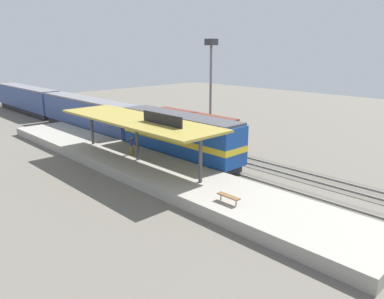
% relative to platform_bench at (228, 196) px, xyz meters
% --- Properties ---
extents(ground_plane, '(120.00, 120.00, 0.00)m').
position_rel_platform_bench_xyz_m(ground_plane, '(8.00, 11.98, -1.34)').
color(ground_plane, '#666056').
extents(track_near, '(3.20, 110.00, 0.16)m').
position_rel_platform_bench_xyz_m(track_near, '(6.00, 11.98, -1.31)').
color(track_near, '#565249').
rests_on(track_near, ground).
extents(track_far, '(3.20, 110.00, 0.16)m').
position_rel_platform_bench_xyz_m(track_far, '(10.60, 11.98, -1.31)').
color(track_far, '#565249').
rests_on(track_far, ground).
extents(platform, '(6.00, 44.00, 0.90)m').
position_rel_platform_bench_xyz_m(platform, '(1.40, 11.98, -0.89)').
color(platform, '#9E998E').
rests_on(platform, ground).
extents(station_canopy, '(5.20, 18.00, 4.70)m').
position_rel_platform_bench_xyz_m(station_canopy, '(1.40, 11.89, 3.19)').
color(station_canopy, '#47474C').
rests_on(station_canopy, platform).
extents(platform_bench, '(0.44, 1.70, 0.50)m').
position_rel_platform_bench_xyz_m(platform_bench, '(0.00, 0.00, 0.00)').
color(platform_bench, '#333338').
rests_on(platform_bench, platform).
extents(locomotive, '(2.93, 14.43, 4.44)m').
position_rel_platform_bench_xyz_m(locomotive, '(6.00, 11.43, 1.07)').
color(locomotive, '#28282D').
rests_on(locomotive, track_near).
extents(passenger_carriage_front, '(2.90, 20.00, 4.24)m').
position_rel_platform_bench_xyz_m(passenger_carriage_front, '(6.00, 29.43, 0.97)').
color(passenger_carriage_front, '#28282D').
rests_on(passenger_carriage_front, track_near).
extents(passenger_carriage_rear, '(2.90, 20.00, 4.24)m').
position_rel_platform_bench_xyz_m(passenger_carriage_rear, '(6.00, 50.23, 0.97)').
color(passenger_carriage_rear, '#28282D').
rests_on(passenger_carriage_rear, track_near).
extents(freight_car, '(2.80, 12.00, 3.54)m').
position_rel_platform_bench_xyz_m(freight_car, '(10.60, 14.68, 0.63)').
color(freight_car, '#28282D').
rests_on(freight_car, track_far).
extents(light_mast, '(1.10, 1.10, 11.70)m').
position_rel_platform_bench_xyz_m(light_mast, '(13.80, 14.66, 7.05)').
color(light_mast, slate).
rests_on(light_mast, ground).
extents(person_waiting, '(0.34, 0.34, 1.71)m').
position_rel_platform_bench_xyz_m(person_waiting, '(2.04, 13.77, 0.51)').
color(person_waiting, olive).
rests_on(person_waiting, platform).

